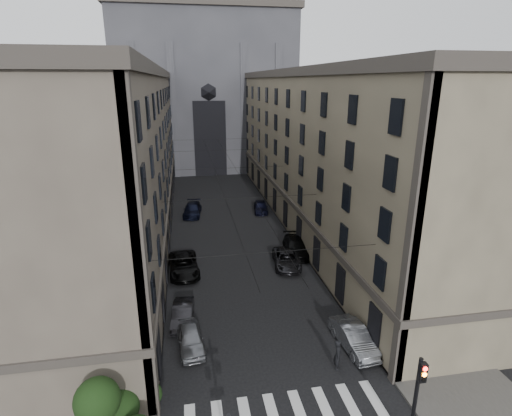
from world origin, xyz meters
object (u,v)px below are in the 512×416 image
car_right_near (354,337)px  car_right_midnear (287,259)px  pedestrian (338,355)px  car_left_near (190,338)px  car_right_midfar (296,247)px  car_left_midfar (184,265)px  gothic_tower (205,79)px  car_right_far (261,207)px  car_left_midnear (183,314)px  car_left_far (192,210)px  traffic_light_right (417,393)px

car_right_near → car_right_midnear: (-1.40, 13.08, -0.05)m
car_right_midnear → pedestrian: bearing=-84.7°
car_left_near → car_right_midfar: car_right_midfar is taller
car_left_midfar → car_right_midnear: 10.00m
gothic_tower → car_right_midnear: bearing=-85.0°
car_right_far → car_right_near: bearing=-81.2°
car_left_midnear → car_left_near: bearing=-75.3°
car_left_far → car_right_far: 9.41m
car_right_near → car_right_midnear: car_right_near is taller
car_left_near → car_left_far: (0.85, 28.59, 0.07)m
car_left_near → car_left_midnear: car_left_near is taller
car_right_midnear → car_right_midfar: car_right_midfar is taller
car_left_midnear → pedestrian: 11.86m
traffic_light_right → car_left_midfar: size_ratio=0.88×
car_right_near → car_right_midnear: size_ratio=0.89×
gothic_tower → car_left_midfar: size_ratio=9.83×
car_left_midnear → car_left_midfar: bearing=94.4°
car_left_far → car_right_near: (10.14, -30.54, -0.01)m
car_left_near → car_left_midnear: (-0.52, 3.12, -0.03)m
gothic_tower → car_right_midnear: size_ratio=10.87×
gothic_tower → pedestrian: 69.15m
car_left_midfar → car_right_near: (11.40, -13.32, -0.03)m
car_left_near → pedestrian: size_ratio=2.12×
car_right_near → car_right_midfar: size_ratio=0.85×
traffic_light_right → car_right_far: size_ratio=1.14×
car_left_near → car_right_midnear: size_ratio=0.80×
traffic_light_right → car_left_midnear: traffic_light_right is taller
car_right_far → gothic_tower: bearing=105.8°
car_left_far → car_right_midnear: size_ratio=1.03×
car_left_far → car_right_midnear: car_left_far is taller
car_left_midnear → pedestrian: pedestrian is taller
car_right_midnear → car_right_near: bearing=-76.8°
car_left_far → car_right_midfar: bearing=-48.3°
traffic_light_right → car_left_near: bearing=137.4°
car_right_midfar → car_right_far: 14.51m
car_right_midnear → car_left_midnear: bearing=-134.6°
gothic_tower → traffic_light_right: size_ratio=11.15×
gothic_tower → car_left_near: (-5.05, -63.23, -17.07)m
gothic_tower → car_left_near: bearing=-94.6°
car_left_midnear → car_left_midfar: size_ratio=0.72×
car_left_midnear → car_left_far: 25.51m
car_left_far → car_right_near: bearing=-65.0°
car_left_far → car_right_midnear: 19.53m
car_left_near → car_right_near: bearing=-15.8°
car_left_near → car_left_midfar: car_left_midfar is taller
gothic_tower → car_left_midnear: gothic_tower is taller
car_left_midfar → car_left_midnear: bearing=-94.4°
gothic_tower → car_left_midnear: size_ratio=13.62×
car_left_near → car_right_midfar: (11.25, 13.81, 0.08)m
traffic_light_right → car_right_midfar: size_ratio=0.93×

